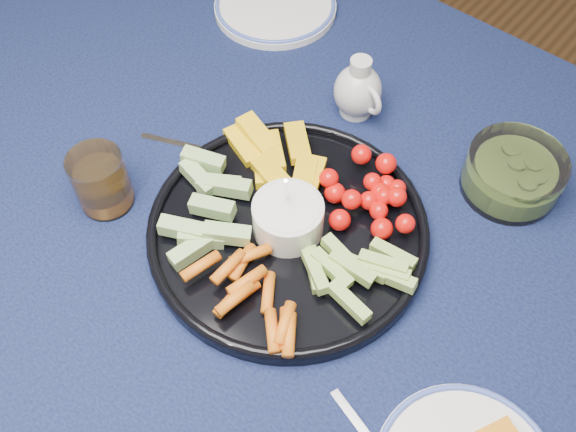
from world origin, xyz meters
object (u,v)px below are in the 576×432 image
Objects in this scene: juice_tumbler at (102,183)px; dining_table at (303,257)px; side_plate_extra at (275,6)px; crudite_platter at (286,226)px; creamer_pitcher at (358,91)px; pickle_bowl at (513,175)px.

dining_table is at bearing 31.75° from juice_tumbler.
dining_table is at bearing -44.56° from side_plate_extra.
side_plate_extra reaches higher than dining_table.
creamer_pitcher is (-0.07, 0.25, 0.02)m from crudite_platter.
juice_tumbler is (-0.42, -0.38, 0.01)m from pickle_bowl.
crudite_platter is (-0.01, -0.03, 0.11)m from dining_table.
crudite_platter is 2.77× the size of pickle_bowl.
dining_table is 0.30m from juice_tumbler.
pickle_bowl reaches higher than side_plate_extra.
creamer_pitcher is 0.26m from pickle_bowl.
dining_table is 0.32m from pickle_bowl.
pickle_bowl is at bearing -10.03° from side_plate_extra.
dining_table is 0.26m from creamer_pitcher.
dining_table is 0.47m from side_plate_extra.
creamer_pitcher is 0.28m from side_plate_extra.
side_plate_extra is (-0.26, 0.11, -0.03)m from creamer_pitcher.
crudite_platter is at bearing -75.21° from creamer_pitcher.
crudite_platter is at bearing -102.03° from dining_table.
creamer_pitcher reaches higher than pickle_bowl.
creamer_pitcher is at bearing 65.63° from juice_tumbler.
dining_table is 16.41× the size of creamer_pitcher.
pickle_bowl is at bearing 54.44° from crudite_platter.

